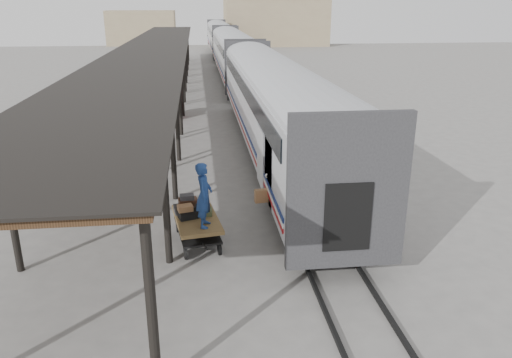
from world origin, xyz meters
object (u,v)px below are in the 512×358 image
object	(u,v)px
luggage_tug	(171,107)
pedestrian	(173,104)
porter	(204,195)
baggage_cart	(197,224)

from	to	relation	value
luggage_tug	pedestrian	world-z (taller)	pedestrian
porter	pedestrian	bearing A→B (deg)	15.12
luggage_tug	baggage_cart	bearing A→B (deg)	-86.28
baggage_cart	luggage_tug	xyz separation A→B (m)	(-1.56, 18.52, 0.04)
baggage_cart	luggage_tug	bearing A→B (deg)	86.08
luggage_tug	pedestrian	distance (m)	0.40
luggage_tug	pedestrian	xyz separation A→B (m)	(0.09, 0.38, 0.11)
luggage_tug	porter	world-z (taller)	porter
porter	baggage_cart	bearing A→B (deg)	31.11
baggage_cart	luggage_tug	world-z (taller)	luggage_tug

